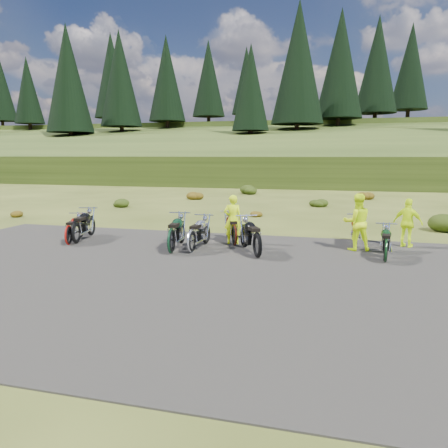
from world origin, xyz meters
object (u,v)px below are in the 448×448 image
(motorcycle_7, at_px, (385,263))
(motorcycle_0, at_px, (77,244))
(person_middle, at_px, (233,220))
(motorcycle_3, at_px, (192,253))

(motorcycle_7, bearing_deg, motorcycle_0, 94.00)
(motorcycle_0, bearing_deg, person_middle, -86.85)
(motorcycle_7, relative_size, person_middle, 1.13)
(motorcycle_3, distance_m, person_middle, 2.16)
(motorcycle_7, height_order, person_middle, person_middle)
(person_middle, bearing_deg, motorcycle_3, 50.55)
(motorcycle_3, bearing_deg, motorcycle_0, 87.33)
(motorcycle_0, relative_size, motorcycle_7, 1.14)
(motorcycle_3, bearing_deg, motorcycle_7, -86.07)
(motorcycle_0, relative_size, motorcycle_3, 1.05)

